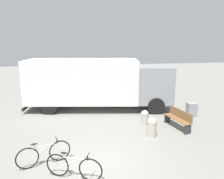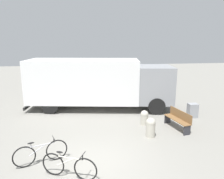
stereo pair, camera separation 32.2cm
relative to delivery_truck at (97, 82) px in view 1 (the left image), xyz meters
The scene contains 8 objects.
ground_plane 6.37m from the delivery_truck, 95.94° to the right, with size 60.00×60.00×0.00m, color gray.
delivery_truck is the anchor object (origin of this frame).
park_bench 5.26m from the delivery_truck, 46.11° to the right, with size 0.72×1.69×0.89m.
bicycle_near 6.54m from the delivery_truck, 112.27° to the right, with size 1.75×0.68×0.85m.
bicycle_middle 7.15m from the delivery_truck, 101.76° to the right, with size 1.71×0.77×0.85m.
bollard_near_bench 4.96m from the delivery_truck, 65.94° to the right, with size 0.43×0.43×0.87m.
bollard_far_bench 3.86m from the delivery_truck, 54.89° to the right, with size 0.39×0.39×0.74m.
utility_box 5.67m from the delivery_truck, 24.88° to the right, with size 0.51×0.40×0.78m.
Camera 1 is at (-0.64, -6.85, 4.19)m, focal length 35.00 mm.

